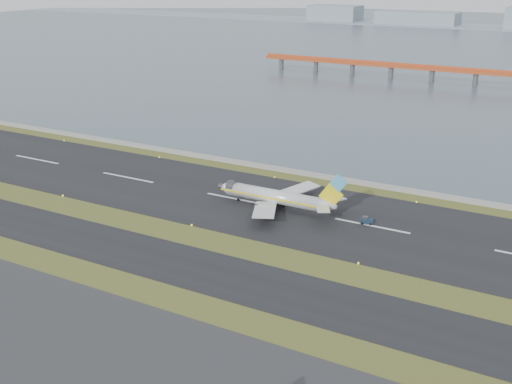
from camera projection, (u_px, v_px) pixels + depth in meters
ground at (174, 236)px, 157.07m from camera, size 1000.00×1000.00×0.00m
taxiway_strip at (143, 254)px, 147.21m from camera, size 1000.00×18.00×0.10m
runway_strip at (237, 199)px, 181.65m from camera, size 1000.00×45.00×0.10m
seawall at (285, 170)px, 206.11m from camera, size 1000.00×2.50×1.00m
bay_water at (504, 45)px, 534.33m from camera, size 1400.00×800.00×1.30m
red_pier at (476, 73)px, 350.37m from camera, size 260.00×5.00×10.20m
airliner at (278, 197)px, 173.36m from camera, size 38.52×32.89×12.80m
pushback_tug at (366, 220)px, 164.17m from camera, size 3.49×2.61×1.99m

